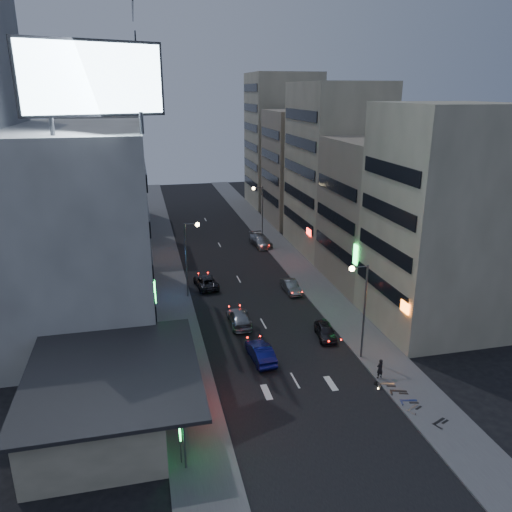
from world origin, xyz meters
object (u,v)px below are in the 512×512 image
object	(u,v)px
parked_car_left	(206,282)
scooter_silver_a	(417,398)
parked_car_right_far	(261,241)
scooter_black_a	(443,411)
parked_car_right_mid	(291,287)
scooter_silver_b	(395,377)
road_car_silver	(239,318)
parked_car_right_near	(325,331)
scooter_black_b	(408,384)
scooter_blue	(418,393)
road_car_blue	(261,352)
person	(380,369)

from	to	relation	value
parked_car_left	scooter_silver_a	xyz separation A→B (m)	(11.36, -25.35, -0.02)
parked_car_right_far	scooter_black_a	xyz separation A→B (m)	(2.64, -40.86, -0.13)
parked_car_right_mid	scooter_silver_b	xyz separation A→B (m)	(2.27, -19.10, 0.04)
road_car_silver	scooter_silver_b	distance (m)	15.62
parked_car_right_near	scooter_black_b	xyz separation A→B (m)	(2.79, -9.38, 0.04)
parked_car_right_far	scooter_silver_a	world-z (taller)	parked_car_right_far
scooter_blue	parked_car_right_near	bearing A→B (deg)	29.49
road_car_silver	scooter_silver_a	size ratio (longest dim) A/B	2.82
scooter_blue	parked_car_right_mid	bearing A→B (deg)	21.55
parked_car_right_near	parked_car_left	size ratio (longest dim) A/B	0.79
parked_car_right_mid	scooter_silver_a	world-z (taller)	parked_car_right_mid
parked_car_left	road_car_blue	world-z (taller)	road_car_blue
parked_car_right_near	scooter_black_b	distance (m)	9.78
parked_car_left	parked_car_right_mid	bearing A→B (deg)	152.83
scooter_silver_b	scooter_black_a	bearing A→B (deg)	-148.93
road_car_blue	scooter_black_b	xyz separation A→B (m)	(9.34, -6.84, -0.05)
road_car_silver	scooter_black_a	distance (m)	20.00
road_car_silver	person	world-z (taller)	person
scooter_blue	scooter_silver_b	distance (m)	2.33
parked_car_right_near	scooter_black_a	bearing A→B (deg)	-67.07
parked_car_right_far	road_car_silver	distance (m)	25.10
scooter_blue	road_car_blue	bearing A→B (deg)	63.81
road_car_silver	scooter_black_b	distance (m)	16.77
parked_car_right_mid	scooter_silver_a	bearing A→B (deg)	-85.18
road_car_silver	road_car_blue	bearing A→B (deg)	95.12
scooter_silver_a	scooter_black_b	bearing A→B (deg)	-31.24
road_car_silver	scooter_blue	bearing A→B (deg)	125.39
scooter_black_a	scooter_blue	size ratio (longest dim) A/B	0.97
parked_car_right_mid	road_car_silver	world-z (taller)	road_car_silver
parked_car_right_far	scooter_black_b	distance (m)	37.54
road_car_blue	parked_car_right_mid	bearing A→B (deg)	-120.15
scooter_silver_b	road_car_blue	bearing A→B (deg)	73.55
parked_car_right_near	scooter_silver_b	world-z (taller)	parked_car_right_near
parked_car_left	scooter_black_a	size ratio (longest dim) A/B	2.71
parked_car_left	parked_car_right_far	world-z (taller)	parked_car_right_far
parked_car_right_far	scooter_blue	size ratio (longest dim) A/B	2.99
scooter_silver_a	scooter_black_b	world-z (taller)	scooter_black_b
road_car_silver	scooter_silver_a	xyz separation A→B (m)	(9.56, -15.27, -0.06)
parked_car_left	scooter_silver_a	bearing A→B (deg)	108.73
road_car_silver	scooter_silver_a	distance (m)	18.02
parked_car_left	scooter_black_b	bearing A→B (deg)	110.52
person	scooter_silver_b	world-z (taller)	person
parked_car_right_near	road_car_silver	size ratio (longest dim) A/B	0.78
road_car_blue	scooter_blue	bearing A→B (deg)	136.04
parked_car_right_far	scooter_blue	distance (m)	38.70
parked_car_right_mid	road_car_silver	distance (m)	9.62
parked_car_left	road_car_silver	size ratio (longest dim) A/B	0.99
parked_car_right_far	scooter_silver_a	size ratio (longest dim) A/B	3.17
parked_car_left	parked_car_right_far	xyz separation A→B (m)	(9.64, 13.76, 0.13)
scooter_silver_a	scooter_black_a	bearing A→B (deg)	-177.23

